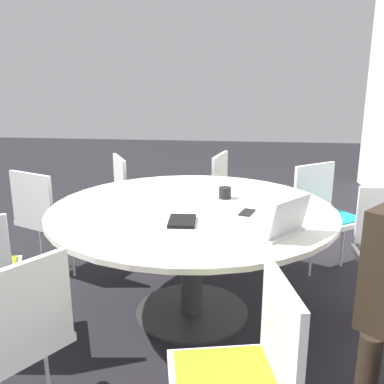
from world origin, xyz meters
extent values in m
plane|color=black|center=(0.00, 0.00, 0.00)|extent=(16.00, 16.00, 0.00)
cylinder|color=#333333|center=(0.00, 0.00, 0.01)|extent=(0.76, 0.76, 0.02)
cylinder|color=#333333|center=(0.00, 0.00, 0.37)|extent=(0.15, 0.15, 0.70)
cylinder|color=silver|center=(0.00, 0.00, 0.74)|extent=(1.82, 1.82, 0.03)
cylinder|color=silver|center=(0.00, 1.10, 0.21)|extent=(0.02, 0.02, 0.43)
cube|color=silver|center=(-0.76, 1.02, 0.45)|extent=(0.60, 0.60, 0.04)
cube|color=teal|center=(-0.76, 1.02, 0.48)|extent=(0.53, 0.53, 0.01)
cube|color=silver|center=(-0.92, 0.91, 0.67)|extent=(0.27, 0.35, 0.40)
cylinder|color=silver|center=(-0.87, 1.17, 0.21)|extent=(0.02, 0.02, 0.43)
cylinder|color=silver|center=(-0.65, 0.88, 0.21)|extent=(0.02, 0.02, 0.43)
cube|color=silver|center=(-1.24, 0.30, 0.45)|extent=(0.53, 0.51, 0.04)
cube|color=olive|center=(-1.24, 0.30, 0.48)|extent=(0.46, 0.45, 0.01)
cube|color=silver|center=(-1.29, 0.11, 0.67)|extent=(0.41, 0.13, 0.40)
cylinder|color=silver|center=(-1.42, 0.35, 0.21)|extent=(0.02, 0.02, 0.43)
cylinder|color=silver|center=(-1.06, 0.26, 0.21)|extent=(0.02, 0.02, 0.43)
cube|color=silver|center=(-1.13, -0.59, 0.45)|extent=(0.59, 0.58, 0.04)
cube|color=#4C5156|center=(-1.13, -0.59, 0.48)|extent=(0.51, 0.51, 0.01)
cube|color=silver|center=(-1.04, -0.77, 0.67)|extent=(0.38, 0.22, 0.40)
cylinder|color=silver|center=(-1.29, -0.68, 0.21)|extent=(0.02, 0.02, 0.43)
cylinder|color=silver|center=(-0.97, -0.51, 0.21)|extent=(0.02, 0.02, 0.43)
cube|color=silver|center=(-0.51, -1.17, 0.45)|extent=(0.56, 0.57, 0.04)
cube|color=gold|center=(-0.51, -1.17, 0.48)|extent=(0.49, 0.50, 0.01)
cube|color=silver|center=(-0.33, -1.25, 0.67)|extent=(0.19, 0.40, 0.40)
cylinder|color=silver|center=(-0.58, -1.33, 0.21)|extent=(0.02, 0.02, 0.43)
cylinder|color=silver|center=(-0.44, -1.00, 0.21)|extent=(0.02, 0.02, 0.43)
cylinder|color=silver|center=(0.43, -1.01, 0.21)|extent=(0.02, 0.02, 0.43)
cube|color=silver|center=(1.07, -0.70, 0.45)|extent=(0.60, 0.59, 0.04)
cube|color=#4C5156|center=(1.07, -0.70, 0.48)|extent=(0.53, 0.52, 0.01)
cube|color=silver|center=(1.18, -0.53, 0.67)|extent=(0.37, 0.25, 0.40)
cylinder|color=silver|center=(0.92, -0.60, 0.21)|extent=(0.02, 0.02, 0.43)
cube|color=olive|center=(1.25, 0.27, 0.48)|extent=(0.46, 0.44, 0.01)
cube|color=silver|center=(1.21, 0.46, 0.67)|extent=(0.41, 0.12, 0.40)
cylinder|color=#2D2319|center=(0.88, 0.89, 0.23)|extent=(0.10, 0.10, 0.47)
cube|color=silver|center=(0.40, 0.48, 0.76)|extent=(0.37, 0.36, 0.02)
cube|color=silver|center=(0.47, 0.56, 0.87)|extent=(0.26, 0.23, 0.20)
cube|color=black|center=(0.46, 0.55, 0.87)|extent=(0.23, 0.21, 0.17)
cube|color=black|center=(0.31, -0.02, 0.76)|extent=(0.22, 0.16, 0.02)
cylinder|color=black|center=(-0.23, 0.20, 0.79)|extent=(0.09, 0.09, 0.08)
cube|color=black|center=(0.08, 0.35, 0.76)|extent=(0.15, 0.11, 0.01)
camera|label=1|loc=(2.59, 0.29, 1.56)|focal=40.00mm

